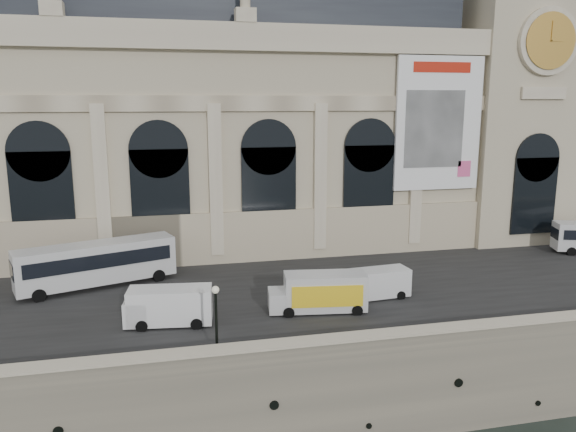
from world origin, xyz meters
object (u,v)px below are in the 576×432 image
van_b (165,306)px  box_truck (320,293)px  bus_left (97,263)px  lamp_right (216,322)px  van_c (373,284)px

van_b → box_truck: 11.10m
bus_left → lamp_right: (8.33, -15.21, 0.12)m
box_truck → van_c: bearing=19.5°
van_b → lamp_right: size_ratio=1.37×
bus_left → van_b: (5.36, -9.49, -0.76)m
box_truck → lamp_right: 10.01m
van_c → bus_left: bearing=160.1°
bus_left → lamp_right: 17.35m
bus_left → van_b: 10.92m
van_b → box_truck: size_ratio=0.83×
van_c → box_truck: size_ratio=0.73×
bus_left → van_c: 22.68m
box_truck → lamp_right: size_ratio=1.65×
van_b → lamp_right: bearing=-62.5°
lamp_right → box_truck: bearing=35.5°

